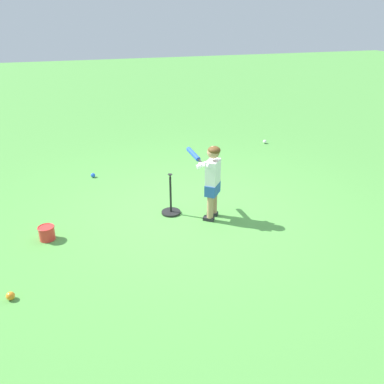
{
  "coord_description": "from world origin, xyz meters",
  "views": [
    {
      "loc": [
        -5.12,
        1.5,
        2.75
      ],
      "look_at": [
        -0.33,
        0.03,
        0.45
      ],
      "focal_mm": 37.54,
      "sensor_mm": 36.0,
      "label": 1
    }
  ],
  "objects_px": {
    "play_ball_by_bucket": "(265,142)",
    "batting_tee": "(171,207)",
    "play_ball_center_lawn": "(10,296)",
    "toy_bucket": "(47,233)",
    "child_batter": "(211,176)",
    "play_ball_behind_batter": "(93,175)"
  },
  "relations": [
    {
      "from": "child_batter",
      "to": "play_ball_behind_batter",
      "type": "bearing_deg",
      "value": 36.46
    },
    {
      "from": "play_ball_by_bucket",
      "to": "batting_tee",
      "type": "bearing_deg",
      "value": 132.87
    },
    {
      "from": "play_ball_by_bucket",
      "to": "batting_tee",
      "type": "distance_m",
      "value": 3.87
    },
    {
      "from": "play_ball_by_bucket",
      "to": "play_ball_behind_batter",
      "type": "relative_size",
      "value": 1.06
    },
    {
      "from": "play_ball_behind_batter",
      "to": "toy_bucket",
      "type": "xyz_separation_m",
      "value": [
        -1.98,
        0.74,
        0.06
      ]
    },
    {
      "from": "play_ball_by_bucket",
      "to": "batting_tee",
      "type": "height_order",
      "value": "batting_tee"
    },
    {
      "from": "play_ball_behind_batter",
      "to": "batting_tee",
      "type": "bearing_deg",
      "value": -150.53
    },
    {
      "from": "play_ball_center_lawn",
      "to": "play_ball_by_bucket",
      "type": "distance_m",
      "value": 6.33
    },
    {
      "from": "play_ball_center_lawn",
      "to": "play_ball_behind_batter",
      "type": "relative_size",
      "value": 1.14
    },
    {
      "from": "child_batter",
      "to": "play_ball_behind_batter",
      "type": "xyz_separation_m",
      "value": [
        2.03,
        1.5,
        -0.61
      ]
    },
    {
      "from": "play_ball_center_lawn",
      "to": "toy_bucket",
      "type": "bearing_deg",
      "value": -16.74
    },
    {
      "from": "play_ball_by_bucket",
      "to": "play_ball_behind_batter",
      "type": "height_order",
      "value": "play_ball_by_bucket"
    },
    {
      "from": "child_batter",
      "to": "batting_tee",
      "type": "relative_size",
      "value": 1.74
    },
    {
      "from": "play_ball_center_lawn",
      "to": "child_batter",
      "type": "bearing_deg",
      "value": -67.09
    },
    {
      "from": "child_batter",
      "to": "play_ball_behind_batter",
      "type": "height_order",
      "value": "child_batter"
    },
    {
      "from": "child_batter",
      "to": "batting_tee",
      "type": "height_order",
      "value": "child_batter"
    },
    {
      "from": "batting_tee",
      "to": "play_ball_center_lawn",
      "type": "bearing_deg",
      "value": 123.67
    },
    {
      "from": "child_batter",
      "to": "batting_tee",
      "type": "distance_m",
      "value": 0.8
    },
    {
      "from": "batting_tee",
      "to": "toy_bucket",
      "type": "distance_m",
      "value": 1.74
    },
    {
      "from": "batting_tee",
      "to": "toy_bucket",
      "type": "bearing_deg",
      "value": 97.79
    },
    {
      "from": "play_ball_behind_batter",
      "to": "batting_tee",
      "type": "xyz_separation_m",
      "value": [
        -1.75,
        -0.99,
        0.07
      ]
    },
    {
      "from": "play_ball_by_bucket",
      "to": "play_ball_behind_batter",
      "type": "bearing_deg",
      "value": 103.03
    }
  ]
}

